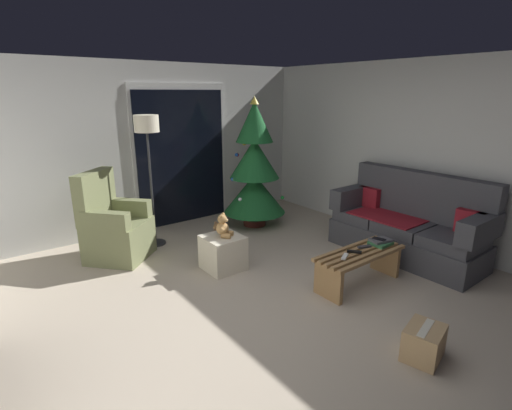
% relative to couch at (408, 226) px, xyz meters
% --- Properties ---
extents(ground_plane, '(7.00, 7.00, 0.00)m').
position_rel_couch_xyz_m(ground_plane, '(-2.32, 0.05, -0.40)').
color(ground_plane, '#B2A38E').
extents(wall_back, '(5.72, 0.12, 2.50)m').
position_rel_couch_xyz_m(wall_back, '(-2.32, 3.11, 0.85)').
color(wall_back, beige).
rests_on(wall_back, ground).
extents(wall_right, '(0.12, 6.00, 2.50)m').
position_rel_couch_xyz_m(wall_right, '(0.54, 0.05, 0.85)').
color(wall_right, beige).
rests_on(wall_right, ground).
extents(patio_door_frame, '(1.60, 0.02, 2.20)m').
position_rel_couch_xyz_m(patio_door_frame, '(-1.66, 3.04, 0.70)').
color(patio_door_frame, silver).
rests_on(patio_door_frame, ground).
extents(patio_door_glass, '(1.50, 0.02, 2.10)m').
position_rel_couch_xyz_m(patio_door_glass, '(-1.66, 3.02, 0.65)').
color(patio_door_glass, black).
rests_on(patio_door_glass, ground).
extents(couch, '(0.80, 1.95, 1.08)m').
position_rel_couch_xyz_m(couch, '(0.00, 0.00, 0.00)').
color(couch, '#3D3D42').
rests_on(couch, ground).
extents(coffee_table, '(1.10, 0.40, 0.40)m').
position_rel_couch_xyz_m(coffee_table, '(-1.17, -0.15, -0.14)').
color(coffee_table, '#9E7547').
rests_on(coffee_table, ground).
extents(remote_graphite, '(0.16, 0.09, 0.02)m').
position_rel_couch_xyz_m(remote_graphite, '(-1.04, -0.10, 0.01)').
color(remote_graphite, '#333338').
rests_on(remote_graphite, coffee_table).
extents(remote_black, '(0.13, 0.15, 0.02)m').
position_rel_couch_xyz_m(remote_black, '(-1.25, -0.13, 0.01)').
color(remote_black, black).
rests_on(remote_black, coffee_table).
extents(remote_white, '(0.16, 0.11, 0.02)m').
position_rel_couch_xyz_m(remote_white, '(-1.43, -0.15, 0.01)').
color(remote_white, silver).
rests_on(remote_white, coffee_table).
extents(book_stack, '(0.26, 0.22, 0.06)m').
position_rel_couch_xyz_m(book_stack, '(-0.82, -0.15, 0.03)').
color(book_stack, '#337042').
rests_on(book_stack, coffee_table).
extents(cell_phone, '(0.10, 0.16, 0.01)m').
position_rel_couch_xyz_m(cell_phone, '(-0.84, -0.14, 0.06)').
color(cell_phone, black).
rests_on(cell_phone, book_stack).
extents(christmas_tree, '(0.97, 0.97, 2.01)m').
position_rel_couch_xyz_m(christmas_tree, '(-0.87, 2.16, 0.49)').
color(christmas_tree, '#4C1E19').
rests_on(christmas_tree, ground).
extents(armchair, '(0.97, 0.97, 1.13)m').
position_rel_couch_xyz_m(armchair, '(-3.06, 2.22, 0.00)').
color(armchair, olive).
rests_on(armchair, ground).
extents(floor_lamp, '(0.32, 0.32, 1.78)m').
position_rel_couch_xyz_m(floor_lamp, '(-2.48, 2.36, 1.11)').
color(floor_lamp, '#2D2D30').
rests_on(floor_lamp, ground).
extents(ottoman, '(0.44, 0.44, 0.42)m').
position_rel_couch_xyz_m(ottoman, '(-2.14, 1.11, -0.19)').
color(ottoman, beige).
rests_on(ottoman, ground).
extents(teddy_bear_honey, '(0.21, 0.22, 0.29)m').
position_rel_couch_xyz_m(teddy_bear_honey, '(-2.14, 1.10, 0.14)').
color(teddy_bear_honey, tan).
rests_on(teddy_bear_honey, ottoman).
extents(teddy_bear_chestnut_by_tree, '(0.19, 0.20, 0.29)m').
position_rel_couch_xyz_m(teddy_bear_chestnut_by_tree, '(-1.73, 1.93, -0.28)').
color(teddy_bear_chestnut_by_tree, brown).
rests_on(teddy_bear_chestnut_by_tree, ground).
extents(cardboard_box_taped_mid_floor, '(0.40, 0.34, 0.27)m').
position_rel_couch_xyz_m(cardboard_box_taped_mid_floor, '(-1.75, -1.25, -0.26)').
color(cardboard_box_taped_mid_floor, tan).
rests_on(cardboard_box_taped_mid_floor, ground).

